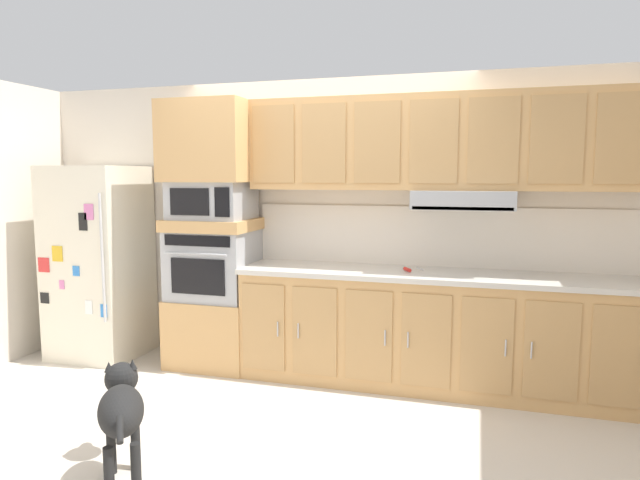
% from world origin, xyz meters
% --- Properties ---
extents(ground_plane, '(9.60, 9.60, 0.00)m').
position_xyz_m(ground_plane, '(0.00, 0.00, 0.00)').
color(ground_plane, beige).
extents(back_kitchen_wall, '(6.20, 0.12, 2.50)m').
position_xyz_m(back_kitchen_wall, '(0.00, 1.11, 1.25)').
color(back_kitchen_wall, silver).
rests_on(back_kitchen_wall, ground).
extents(refrigerator, '(0.76, 0.73, 1.76)m').
position_xyz_m(refrigerator, '(-2.08, 0.68, 0.88)').
color(refrigerator, silver).
rests_on(refrigerator, ground).
extents(oven_base_cabinet, '(0.74, 0.62, 0.60)m').
position_xyz_m(oven_base_cabinet, '(-0.94, 0.75, 0.30)').
color(oven_base_cabinet, tan).
rests_on(oven_base_cabinet, ground).
extents(built_in_oven, '(0.70, 0.62, 0.60)m').
position_xyz_m(built_in_oven, '(-0.94, 0.75, 0.90)').
color(built_in_oven, '#A8AAAF').
rests_on(built_in_oven, oven_base_cabinet).
extents(appliance_mid_shelf, '(0.74, 0.62, 0.10)m').
position_xyz_m(appliance_mid_shelf, '(-0.94, 0.75, 1.25)').
color(appliance_mid_shelf, tan).
rests_on(appliance_mid_shelf, built_in_oven).
extents(microwave, '(0.64, 0.54, 0.32)m').
position_xyz_m(microwave, '(-0.94, 0.75, 1.46)').
color(microwave, '#A8AAAF').
rests_on(microwave, appliance_mid_shelf).
extents(appliance_upper_cabinet, '(0.74, 0.62, 0.68)m').
position_xyz_m(appliance_upper_cabinet, '(-0.94, 0.75, 1.96)').
color(appliance_upper_cabinet, tan).
rests_on(appliance_upper_cabinet, microwave).
extents(lower_cabinet_run, '(3.02, 0.63, 0.88)m').
position_xyz_m(lower_cabinet_run, '(0.94, 0.75, 0.44)').
color(lower_cabinet_run, tan).
rests_on(lower_cabinet_run, ground).
extents(countertop_slab, '(3.06, 0.64, 0.04)m').
position_xyz_m(countertop_slab, '(0.94, 0.75, 0.90)').
color(countertop_slab, beige).
rests_on(countertop_slab, lower_cabinet_run).
extents(backsplash_panel, '(3.06, 0.02, 0.50)m').
position_xyz_m(backsplash_panel, '(0.94, 1.04, 1.17)').
color(backsplash_panel, white).
rests_on(backsplash_panel, countertop_slab).
extents(upper_cabinet_with_hood, '(3.02, 0.48, 0.88)m').
position_xyz_m(upper_cabinet_with_hood, '(0.96, 0.87, 1.90)').
color(upper_cabinet_with_hood, tan).
rests_on(upper_cabinet_with_hood, backsplash_panel).
extents(screwdriver, '(0.17, 0.16, 0.03)m').
position_xyz_m(screwdriver, '(0.77, 0.75, 0.93)').
color(screwdriver, red).
rests_on(screwdriver, countertop_slab).
extents(dog, '(0.52, 0.69, 0.60)m').
position_xyz_m(dog, '(-0.55, -1.12, 0.42)').
color(dog, black).
rests_on(dog, ground).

